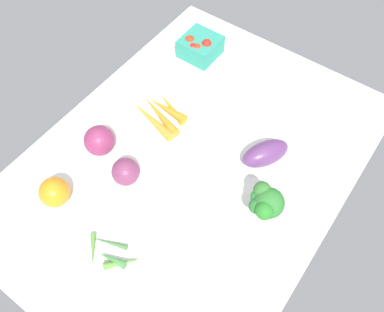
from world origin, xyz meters
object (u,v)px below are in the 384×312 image
(broccoli_head, at_px, (266,203))
(berry_basket, at_px, (200,46))
(carrot_bunch, at_px, (160,114))
(okra_pile, at_px, (111,256))
(heirloom_tomato_orange, at_px, (54,192))
(eggplant, at_px, (265,153))
(red_onion_near_basket, at_px, (126,172))
(red_onion_center, at_px, (99,141))

(broccoli_head, height_order, berry_basket, broccoli_head)
(carrot_bunch, height_order, okra_pile, carrot_bunch)
(heirloom_tomato_orange, bearing_deg, eggplant, -41.60)
(eggplant, height_order, okra_pile, eggplant)
(carrot_bunch, xyz_separation_m, red_onion_near_basket, (-0.21, -0.06, 0.02))
(eggplant, relative_size, red_onion_center, 1.60)
(okra_pile, bearing_deg, red_onion_center, 46.86)
(red_onion_center, xyz_separation_m, berry_basket, (0.45, -0.00, -0.01))
(berry_basket, xyz_separation_m, red_onion_near_basket, (-0.48, -0.11, 0.00))
(eggplant, distance_m, okra_pile, 0.46)
(carrot_bunch, bearing_deg, red_onion_near_basket, -164.47)
(heirloom_tomato_orange, relative_size, red_onion_center, 0.92)
(broccoli_head, distance_m, berry_basket, 0.58)
(okra_pile, bearing_deg, carrot_bunch, 23.06)
(eggplant, xyz_separation_m, carrot_bunch, (-0.04, 0.31, -0.02))
(red_onion_near_basket, bearing_deg, heirloom_tomato_orange, 145.24)
(red_onion_center, relative_size, red_onion_near_basket, 1.14)
(heirloom_tomato_orange, distance_m, red_onion_near_basket, 0.18)
(red_onion_center, distance_m, berry_basket, 0.45)
(eggplant, distance_m, berry_basket, 0.43)
(carrot_bunch, xyz_separation_m, red_onion_center, (-0.18, 0.06, 0.03))
(eggplant, relative_size, berry_basket, 1.17)
(carrot_bunch, bearing_deg, okra_pile, -156.94)
(eggplant, distance_m, heirloom_tomato_orange, 0.54)
(red_onion_center, bearing_deg, heirloom_tomato_orange, -175.17)
(okra_pile, bearing_deg, eggplant, -18.79)
(okra_pile, height_order, red_onion_near_basket, red_onion_near_basket)
(heirloom_tomato_orange, bearing_deg, carrot_bunch, -6.79)
(red_onion_center, xyz_separation_m, okra_pile, (-0.21, -0.22, -0.03))
(okra_pile, bearing_deg, broccoli_head, -37.62)
(eggplant, height_order, red_onion_center, red_onion_center)
(eggplant, distance_m, red_onion_center, 0.43)
(red_onion_center, relative_size, berry_basket, 0.73)
(broccoli_head, distance_m, heirloom_tomato_orange, 0.51)
(broccoli_head, distance_m, carrot_bunch, 0.41)
(eggplant, bearing_deg, red_onion_center, 150.85)
(okra_pile, bearing_deg, heirloom_tomato_orange, 80.90)
(carrot_bunch, bearing_deg, eggplant, -81.84)
(carrot_bunch, bearing_deg, broccoli_head, -103.87)
(heirloom_tomato_orange, height_order, okra_pile, heirloom_tomato_orange)
(eggplant, xyz_separation_m, okra_pile, (-0.43, 0.15, -0.02))
(broccoli_head, distance_m, okra_pile, 0.37)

